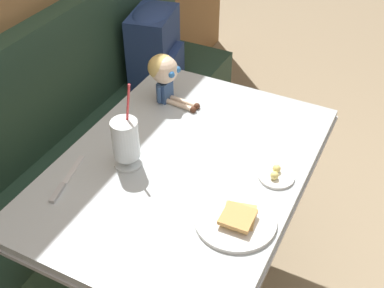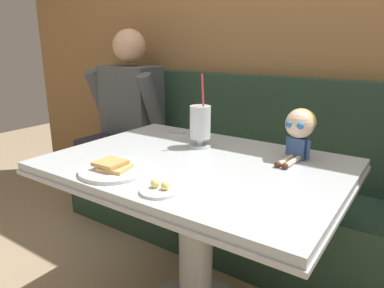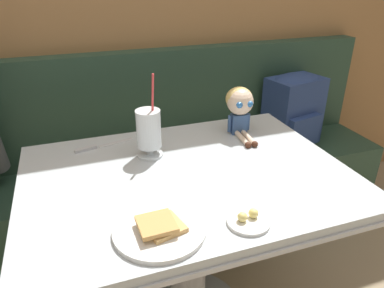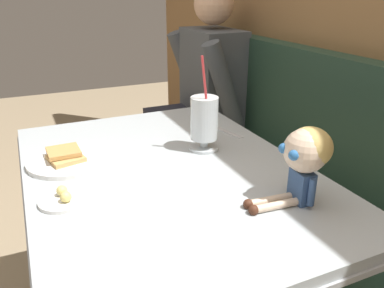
# 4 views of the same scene
# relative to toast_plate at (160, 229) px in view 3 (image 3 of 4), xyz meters

# --- Properties ---
(wood_panel_wall) EXTENTS (4.40, 0.08, 2.40)m
(wood_panel_wall) POSITION_rel_toast_plate_xyz_m (0.17, 1.14, 0.45)
(wood_panel_wall) COLOR olive
(wood_panel_wall) RESTS_ON ground
(booth_bench) EXTENTS (2.60, 0.48, 1.00)m
(booth_bench) POSITION_rel_toast_plate_xyz_m (0.17, 0.89, -0.42)
(booth_bench) COLOR #233D2D
(booth_bench) RESTS_ON ground
(diner_table) EXTENTS (1.11, 0.81, 0.74)m
(diner_table) POSITION_rel_toast_plate_xyz_m (0.17, 0.27, -0.21)
(diner_table) COLOR #B2BCC1
(diner_table) RESTS_ON ground
(toast_plate) EXTENTS (0.25, 0.25, 0.04)m
(toast_plate) POSITION_rel_toast_plate_xyz_m (0.00, 0.00, 0.00)
(toast_plate) COLOR white
(toast_plate) RESTS_ON diner_table
(milkshake_glass) EXTENTS (0.10, 0.10, 0.32)m
(milkshake_glass) POSITION_rel_toast_plate_xyz_m (0.08, 0.43, 0.09)
(milkshake_glass) COLOR silver
(milkshake_glass) RESTS_ON diner_table
(butter_saucer) EXTENTS (0.12, 0.12, 0.04)m
(butter_saucer) POSITION_rel_toast_plate_xyz_m (0.24, -0.04, -0.00)
(butter_saucer) COLOR white
(butter_saucer) RESTS_ON diner_table
(butter_knife) EXTENTS (0.23, 0.07, 0.01)m
(butter_knife) POSITION_rel_toast_plate_xyz_m (-0.11, 0.56, -0.01)
(butter_knife) COLOR silver
(butter_knife) RESTS_ON diner_table
(seated_doll) EXTENTS (0.12, 0.22, 0.20)m
(seated_doll) POSITION_rel_toast_plate_xyz_m (0.48, 0.51, 0.12)
(seated_doll) COLOR #385689
(seated_doll) RESTS_ON diner_table
(backpack) EXTENTS (0.33, 0.29, 0.41)m
(backpack) POSITION_rel_toast_plate_xyz_m (1.01, 0.87, -0.09)
(backpack) COLOR navy
(backpack) RESTS_ON booth_bench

